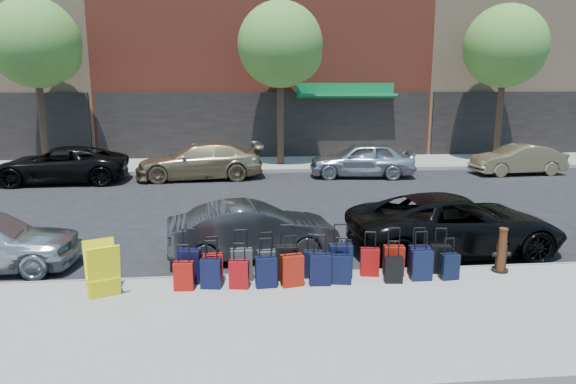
{
  "coord_description": "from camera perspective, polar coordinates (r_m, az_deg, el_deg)",
  "views": [
    {
      "loc": [
        -1.46,
        -14.11,
        3.87
      ],
      "look_at": [
        -0.23,
        -1.5,
        1.16
      ],
      "focal_mm": 32.0,
      "sensor_mm": 36.0,
      "label": 1
    }
  ],
  "objects": [
    {
      "name": "curb_near",
      "position": [
        10.46,
        2.88,
        -9.23
      ],
      "size": [
        60.0,
        0.08,
        0.15
      ],
      "primitive_type": "cube",
      "color": "gray",
      "rests_on": "ground"
    },
    {
      "name": "suitcase_back_5",
      "position": [
        9.73,
        3.56,
        -8.56
      ],
      "size": [
        0.41,
        0.25,
        0.95
      ],
      "rotation": [
        0.0,
        0.0,
        -0.05
      ],
      "color": "black",
      "rests_on": "sidewalk_near"
    },
    {
      "name": "suitcase_front_0",
      "position": [
        9.97,
        -10.91,
        -8.06
      ],
      "size": [
        0.47,
        0.32,
        1.04
      ],
      "rotation": [
        0.0,
        0.0,
        -0.19
      ],
      "color": "black",
      "rests_on": "sidewalk_near"
    },
    {
      "name": "sidewalk_far",
      "position": [
        24.45,
        -2.09,
        3.14
      ],
      "size": [
        60.0,
        4.0,
        0.15
      ],
      "primitive_type": "cube",
      "color": "gray",
      "rests_on": "ground"
    },
    {
      "name": "suitcase_front_1",
      "position": [
        9.94,
        -8.34,
        -8.34
      ],
      "size": [
        0.39,
        0.25,
        0.88
      ],
      "rotation": [
        0.0,
        0.0,
        0.14
      ],
      "color": "#A20C0A",
      "rests_on": "sidewalk_near"
    },
    {
      "name": "suitcase_front_8",
      "position": [
        10.36,
        11.66,
        -7.47
      ],
      "size": [
        0.42,
        0.26,
        0.95
      ],
      "rotation": [
        0.0,
        0.0,
        -0.1
      ],
      "color": "maroon",
      "rests_on": "sidewalk_near"
    },
    {
      "name": "display_rack",
      "position": [
        9.74,
        -19.93,
        -8.12
      ],
      "size": [
        0.73,
        0.76,
        0.97
      ],
      "rotation": [
        0.0,
        0.0,
        0.41
      ],
      "color": "yellow",
      "rests_on": "sidewalk_near"
    },
    {
      "name": "car_far_3",
      "position": [
        24.12,
        24.17,
        3.32
      ],
      "size": [
        3.96,
        1.57,
        1.28
      ],
      "primitive_type": "imported",
      "rotation": [
        0.0,
        0.0,
        -1.52
      ],
      "color": "#95875B",
      "rests_on": "ground"
    },
    {
      "name": "bollard",
      "position": [
        11.06,
        22.68,
        -5.96
      ],
      "size": [
        0.17,
        0.17,
        0.92
      ],
      "color": "#38190C",
      "rests_on": "sidewalk_near"
    },
    {
      "name": "suitcase_front_6",
      "position": [
        10.1,
        5.85,
        -7.61
      ],
      "size": [
        0.45,
        0.26,
        1.06
      ],
      "rotation": [
        0.0,
        0.0,
        -0.03
      ],
      "color": "black",
      "rests_on": "sidewalk_near"
    },
    {
      "name": "suitcase_back_0",
      "position": [
        9.68,
        -11.5,
        -9.11
      ],
      "size": [
        0.37,
        0.23,
        0.85
      ],
      "rotation": [
        0.0,
        0.0,
        -0.06
      ],
      "color": "#9E100A",
      "rests_on": "sidewalk_near"
    },
    {
      "name": "car_far_1",
      "position": [
        21.26,
        -9.8,
        3.43
      ],
      "size": [
        5.23,
        2.4,
        1.48
      ],
      "primitive_type": "imported",
      "rotation": [
        0.0,
        0.0,
        -1.51
      ],
      "color": "tan",
      "rests_on": "ground"
    },
    {
      "name": "suitcase_back_1",
      "position": [
        9.67,
        -8.55,
        -8.91
      ],
      "size": [
        0.4,
        0.27,
        0.89
      ],
      "rotation": [
        0.0,
        0.0,
        -0.14
      ],
      "color": "black",
      "rests_on": "sidewalk_near"
    },
    {
      "name": "sidewalk_near",
      "position": [
        8.63,
        4.9,
        -14.06
      ],
      "size": [
        60.0,
        4.0,
        0.15
      ],
      "primitive_type": "cube",
      "color": "gray",
      "rests_on": "ground"
    },
    {
      "name": "car_near_2",
      "position": [
        12.44,
        18.05,
        -3.4
      ],
      "size": [
        5.01,
        2.52,
        1.36
      ],
      "primitive_type": "imported",
      "rotation": [
        0.0,
        0.0,
        1.63
      ],
      "color": "black",
      "rests_on": "ground"
    },
    {
      "name": "suitcase_front_7",
      "position": [
        10.28,
        9.07,
        -7.67
      ],
      "size": [
        0.39,
        0.27,
        0.88
      ],
      "rotation": [
        0.0,
        0.0,
        -0.19
      ],
      "color": "#9A090A",
      "rests_on": "sidewalk_near"
    },
    {
      "name": "suitcase_front_9",
      "position": [
        10.48,
        14.35,
        -7.38
      ],
      "size": [
        0.4,
        0.22,
        0.96
      ],
      "rotation": [
        0.0,
        0.0,
        0.01
      ],
      "color": "black",
      "rests_on": "sidewalk_near"
    },
    {
      "name": "suitcase_front_5",
      "position": [
        10.06,
        2.77,
        -7.99
      ],
      "size": [
        0.39,
        0.26,
        0.87
      ],
      "rotation": [
        0.0,
        0.0,
        -0.18
      ],
      "color": "black",
      "rests_on": "sidewalk_near"
    },
    {
      "name": "suitcase_back_6",
      "position": [
        9.83,
        5.95,
        -8.51
      ],
      "size": [
        0.4,
        0.27,
        0.89
      ],
      "rotation": [
        0.0,
        0.0,
        -0.17
      ],
      "color": "black",
      "rests_on": "sidewalk_near"
    },
    {
      "name": "tree_center",
      "position": [
        23.76,
        -0.51,
        15.8
      ],
      "size": [
        3.8,
        3.8,
        7.27
      ],
      "color": "black",
      "rests_on": "sidewalk_far"
    },
    {
      "name": "car_far_2",
      "position": [
        21.59,
        8.22,
        3.6
      ],
      "size": [
        4.5,
        2.25,
        1.47
      ],
      "primitive_type": "imported",
      "rotation": [
        0.0,
        0.0,
        -1.69
      ],
      "color": "#AFB2B6",
      "rests_on": "ground"
    },
    {
      "name": "suitcase_front_2",
      "position": [
        9.95,
        -5.19,
        -8.03
      ],
      "size": [
        0.42,
        0.24,
        0.99
      ],
      "rotation": [
        0.0,
        0.0,
        0.03
      ],
      "color": "#3D3D42",
      "rests_on": "sidewalk_near"
    },
    {
      "name": "car_far_0",
      "position": [
        22.04,
        -24.01,
        2.77
      ],
      "size": [
        5.15,
        2.48,
        1.41
      ],
      "primitive_type": "imported",
      "rotation": [
        0.0,
        0.0,
        -1.54
      ],
      "color": "black",
      "rests_on": "ground"
    },
    {
      "name": "car_near_1",
      "position": [
        11.54,
        -3.88,
        -4.3
      ],
      "size": [
        3.93,
        1.8,
        1.25
      ],
      "primitive_type": "imported",
      "rotation": [
        0.0,
        0.0,
        1.7
      ],
      "color": "#343437",
      "rests_on": "ground"
    },
    {
      "name": "suitcase_front_3",
      "position": [
        9.94,
        -2.31,
        -8.11
      ],
      "size": [
        0.41,
        0.25,
        0.94
      ],
      "rotation": [
        0.0,
        0.0,
        0.11
      ],
      "color": "#323337",
      "rests_on": "sidewalk_near"
    },
    {
      "name": "curb_far",
      "position": [
        22.46,
        -1.78,
        2.34
      ],
      "size": [
        60.0,
        0.08,
        0.15
      ],
      "primitive_type": "cube",
      "color": "gray",
      "rests_on": "ground"
    },
    {
      "name": "suitcase_back_2",
      "position": [
        9.61,
        -5.45,
        -9.07
      ],
      "size": [
        0.39,
        0.26,
        0.85
      ],
      "rotation": [
        0.0,
        0.0,
        -0.16
      ],
      "color": "#96090D",
      "rests_on": "sidewalk_near"
    },
    {
      "name": "suitcase_back_10",
      "position": [
        10.45,
        17.5,
        -7.88
      ],
      "size": [
        0.36,
        0.23,
        0.81
      ],
      "rotation": [
        0.0,
        0.0,
        0.11
      ],
      "color": "black",
      "rests_on": "sidewalk_near"
    },
    {
      "name": "suitcase_front_4",
      "position": [
        9.94,
        -0.06,
        -7.84
      ],
      "size": [
        0.46,
        0.28,
        1.08
      ],
      "rotation": [
        0.0,
        0.0,
        -0.07
      ],
      "color": "black",
      "rests_on": "sidewalk_near"
    },
    {
      "name": "suitcase_back_8",
      "position": [
        10.02,
        11.64,
        -8.43
      ],
      "size": [
        0.36,
        0.23,
        0.81
      ],
      "rotation": [
        0.0,
        0.0,
        -0.1
      ],
      "color": "black",
      "rests_on": "sidewalk_near"
    },
    {
      "name": "suitcase_back_3",
      "position": [
        9.62,
        -2.46,
        -8.85
      ],
      "size": [
        0.4,
        0.26,
        0.92
      ],
      "rotation": [
        0.0,
        0.0,
        0.08
      ],
      "color": "black",
      "rests_on": "sidewalk_near"
    },
    {
      "name": "fire_hydrant",
      "position": [
        11.18,
        22.6,
        -6.55
      ],
      "size": [
        0.36,
        0.32,
        0.71
      ],
      "rotation": [
        0.0,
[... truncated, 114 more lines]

